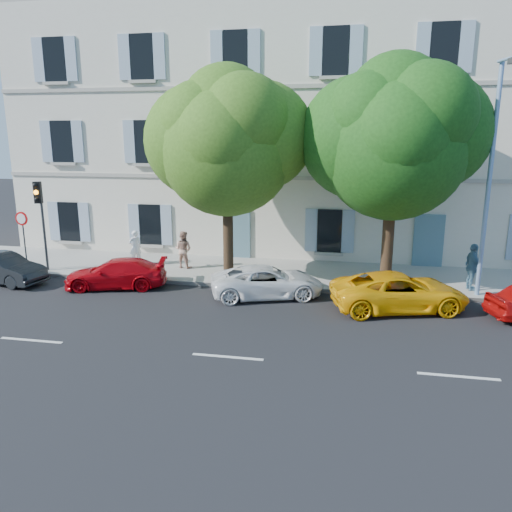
% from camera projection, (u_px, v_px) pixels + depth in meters
% --- Properties ---
extents(ground, '(90.00, 90.00, 0.00)m').
position_uv_depth(ground, '(255.00, 308.00, 17.50)').
color(ground, black).
extents(sidewalk, '(36.00, 4.50, 0.15)m').
position_uv_depth(sidewalk, '(275.00, 273.00, 21.72)').
color(sidewalk, '#A09E96').
rests_on(sidewalk, ground).
extents(kerb, '(36.00, 0.16, 0.16)m').
position_uv_depth(kerb, '(266.00, 287.00, 19.65)').
color(kerb, '#9E998E').
rests_on(kerb, ground).
extents(building, '(28.00, 7.00, 12.00)m').
position_uv_depth(building, '(293.00, 133.00, 25.80)').
color(building, beige).
rests_on(building, ground).
extents(car_dark_sedan, '(3.89, 1.96, 1.22)m').
position_uv_depth(car_dark_sedan, '(3.00, 269.00, 20.36)').
color(car_dark_sedan, black).
rests_on(car_dark_sedan, ground).
extents(car_red_coupe, '(4.23, 2.52, 1.15)m').
position_uv_depth(car_red_coupe, '(116.00, 273.00, 19.77)').
color(car_red_coupe, '#B3050D').
rests_on(car_red_coupe, ground).
extents(car_white_coupe, '(4.60, 3.15, 1.17)m').
position_uv_depth(car_white_coupe, '(267.00, 282.00, 18.66)').
color(car_white_coupe, white).
rests_on(car_white_coupe, ground).
extents(car_yellow_supercar, '(5.07, 3.33, 1.30)m').
position_uv_depth(car_yellow_supercar, '(399.00, 292.00, 17.25)').
color(car_yellow_supercar, '#FFB30A').
rests_on(car_yellow_supercar, ground).
extents(tree_left, '(5.26, 5.26, 8.16)m').
position_uv_depth(tree_left, '(227.00, 149.00, 19.27)').
color(tree_left, '#3A2819').
rests_on(tree_left, sidewalk).
extents(tree_right, '(5.42, 5.42, 8.35)m').
position_uv_depth(tree_right, '(394.00, 147.00, 18.19)').
color(tree_right, '#3A2819').
rests_on(tree_right, sidewalk).
extents(traffic_light, '(0.35, 0.44, 3.87)m').
position_uv_depth(traffic_light, '(40.00, 207.00, 21.12)').
color(traffic_light, '#383A3D').
rests_on(traffic_light, sidewalk).
extents(road_sign, '(0.60, 0.10, 2.58)m').
position_uv_depth(road_sign, '(23.00, 228.00, 21.46)').
color(road_sign, '#383A3D').
rests_on(road_sign, sidewalk).
extents(street_lamp, '(0.37, 1.76, 8.20)m').
position_uv_depth(street_lamp, '(492.00, 168.00, 17.28)').
color(street_lamp, '#7293BF').
rests_on(street_lamp, sidewalk).
extents(pedestrian_a, '(0.67, 0.66, 1.56)m').
position_uv_depth(pedestrian_a, '(135.00, 247.00, 22.73)').
color(pedestrian_a, white).
rests_on(pedestrian_a, sidewalk).
extents(pedestrian_b, '(0.90, 0.76, 1.65)m').
position_uv_depth(pedestrian_b, '(183.00, 249.00, 22.11)').
color(pedestrian_b, tan).
rests_on(pedestrian_b, sidewalk).
extents(pedestrian_c, '(0.63, 1.12, 1.80)m').
position_uv_depth(pedestrian_c, '(472.00, 267.00, 18.89)').
color(pedestrian_c, teal).
rests_on(pedestrian_c, sidewalk).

